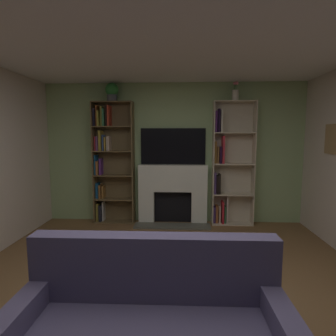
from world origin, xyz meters
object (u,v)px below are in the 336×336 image
vase_with_flowers (235,93)px  coffee_table (160,280)px  bookshelf_left (110,160)px  tv (173,146)px  fireplace (173,192)px  bookshelf_right (228,167)px  potted_plant (112,92)px

vase_with_flowers → coffee_table: vase_with_flowers is taller
bookshelf_left → coffee_table: bearing=-67.4°
tv → coffee_table: bearing=-90.2°
fireplace → coffee_table: 2.75m
bookshelf_left → bookshelf_right: bearing=0.1°
fireplace → vase_with_flowers: size_ratio=4.12×
bookshelf_left → vase_with_flowers: vase_with_flowers is taller
bookshelf_left → fireplace: bearing=-0.9°
bookshelf_left → coffee_table: size_ratio=2.30×
vase_with_flowers → bookshelf_right: bearing=144.4°
bookshelf_left → potted_plant: potted_plant is taller
vase_with_flowers → coffee_table: (-1.09, -2.71, -1.97)m
fireplace → bookshelf_left: size_ratio=0.61×
tv → vase_with_flowers: (1.08, -0.12, 0.92)m
fireplace → bookshelf_left: bearing=179.1°
bookshelf_right → coffee_table: 3.02m
bookshelf_left → potted_plant: bearing=-33.0°
bookshelf_right → coffee_table: bearing=-109.9°
bookshelf_right → coffee_table: (-1.00, -2.77, -0.68)m
fireplace → potted_plant: (-1.08, -0.04, 1.81)m
vase_with_flowers → coffee_table: 3.52m
bookshelf_right → vase_with_flowers: 1.29m
coffee_table → fireplace: bearing=89.8°
tv → fireplace: bearing=-90.0°
tv → bookshelf_left: bearing=-176.8°
bookshelf_left → coffee_table: 3.10m
fireplace → potted_plant: size_ratio=4.18×
tv → bookshelf_left: (-1.16, -0.06, -0.24)m
potted_plant → vase_with_flowers: bearing=-0.0°
vase_with_flowers → potted_plant: bearing=180.0°
tv → potted_plant: 1.45m
potted_plant → vase_with_flowers: 2.16m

